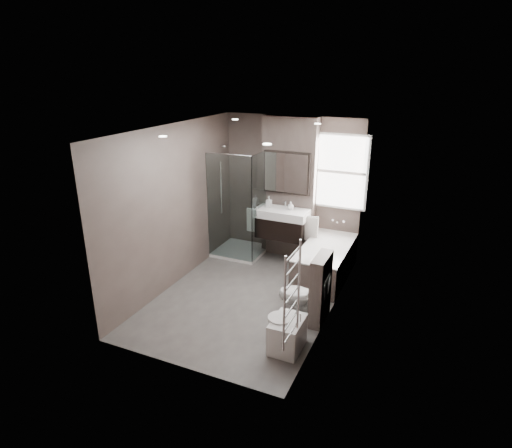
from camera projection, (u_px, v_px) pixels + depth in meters
The scene contains 15 objects.
room at pixel (249, 218), 6.33m from camera, with size 2.70×3.90×2.70m.
vanity_pier at pixel (289, 188), 7.85m from camera, with size 1.00×0.25×2.60m, color #524641.
vanity at pixel (282, 223), 7.74m from camera, with size 0.95×0.47×0.66m.
mirror_cabinet at pixel (287, 173), 7.60m from camera, with size 0.86×0.08×0.76m.
towel_left at pixel (253, 220), 7.95m from camera, with size 0.24×0.06×0.44m, color silver.
towel_right at pixel (311, 229), 7.52m from camera, with size 0.24×0.06×0.44m, color silver.
shower_enclosure at pixel (243, 231), 8.05m from camera, with size 0.90×0.90×2.00m.
bathtub at pixel (326, 260), 7.26m from camera, with size 0.75×1.60×0.57m.
window at pixel (340, 172), 7.46m from camera, with size 0.98×0.06×1.33m.
toilet at pixel (303, 296), 6.04m from camera, with size 0.39×0.69×0.71m, color white.
cistern_box at pixel (320, 289), 5.93m from camera, with size 0.19×0.55×1.00m.
bidet at pixel (287, 333), 5.42m from camera, with size 0.45×0.52×0.54m.
towel_radiator at pixel (292, 295), 4.54m from camera, with size 0.03×0.49×1.10m.
soap_bottle_a at pixel (269, 202), 7.74m from camera, with size 0.09×0.09×0.20m, color white.
soap_bottle_b at pixel (291, 206), 7.61m from camera, with size 0.12×0.12×0.15m, color white.
Camera 1 is at (2.53, -5.41, 3.40)m, focal length 30.00 mm.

